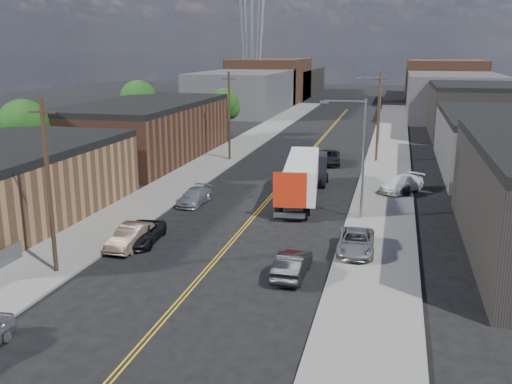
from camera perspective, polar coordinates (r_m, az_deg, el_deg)
The scene contains 29 objects.
ground at distance 78.56m, azimuth 6.25°, elevation 4.94°, with size 260.00×260.00×0.00m, color black.
centerline at distance 63.95m, azimuth 4.42°, elevation 2.87°, with size 0.32×120.00×0.01m, color gold.
sidewalk_left at distance 66.12m, azimuth -3.73°, elevation 3.32°, with size 5.00×140.00×0.15m, color slate.
sidewalk_right at distance 63.12m, azimuth 12.96°, elevation 2.46°, with size 5.00×140.00×0.15m, color slate.
warehouse_brown at distance 67.73m, azimuth -10.95°, elevation 6.11°, with size 12.00×26.00×6.60m.
industrial_right_c at distance 90.08m, azimuth 21.53°, elevation 7.66°, with size 14.00×22.00×7.60m.
skyline_left_a at distance 116.20m, azimuth -1.25°, elevation 9.98°, with size 16.00×30.00×8.00m, color #323234.
skyline_right_a at distance 112.63m, azimuth 19.07°, elevation 9.09°, with size 16.00×30.00×8.00m, color #323234.
skyline_left_b at distance 140.37m, azimuth 1.45°, elevation 11.11°, with size 16.00×26.00×10.00m, color #512E20.
skyline_right_b at distance 137.43m, azimuth 18.24°, elevation 10.36°, with size 16.00×26.00×10.00m, color #512E20.
skyline_left_c at distance 160.01m, azimuth 3.02°, elevation 10.94°, with size 16.00×40.00×7.00m, color black.
skyline_right_c at distance 157.44m, azimuth 17.71°, elevation 10.25°, with size 16.00×40.00×7.00m, color black.
streetlight_near at distance 42.57m, azimuth 10.18°, elevation 4.25°, with size 3.39×0.25×9.00m.
streetlight_far at distance 77.26m, azimuth 12.01°, elevation 8.55°, with size 3.39×0.25×9.00m.
utility_pole_left_near at distance 33.40m, azimuth -20.01°, elevation 0.57°, with size 1.60×0.26×10.00m.
utility_pole_left_far at distance 64.98m, azimuth -2.70°, elevation 7.66°, with size 1.60×0.26×10.00m.
utility_pole_right at distance 65.33m, azimuth 12.12°, elevation 7.39°, with size 1.60×0.26×10.00m.
tree_left_near at distance 58.46m, azimuth -22.14°, elevation 5.94°, with size 4.85×4.76×7.91m.
tree_left_mid at distance 79.89m, azimuth -11.64°, elevation 8.85°, with size 5.10×5.04×8.37m.
tree_left_far at distance 82.87m, azimuth -3.17°, elevation 8.66°, with size 4.35×4.20×6.97m.
semi_truck at distance 48.54m, azimuth 4.93°, elevation 1.80°, with size 3.77×14.66×3.77m.
car_left_b at distance 37.67m, azimuth -12.37°, elevation -4.36°, with size 1.57×4.50×1.48m, color #806953.
car_left_c at distance 38.40m, azimuth -11.40°, elevation -4.07°, with size 2.21×4.79×1.33m, color black.
car_left_d at distance 47.22m, azimuth -6.17°, elevation -0.45°, with size 1.82×4.48×1.30m, color #ACAFB1.
car_right_oncoming at distance 32.28m, azimuth 3.65°, elevation -7.24°, with size 1.55×4.44×1.46m, color black.
car_right_lot_a at distance 36.08m, azimuth 9.96°, elevation -4.94°, with size 2.23×4.83×1.34m, color #979B9C.
car_right_lot_b at distance 52.01m, azimuth 14.38°, elevation 0.81°, with size 2.04×5.02×1.46m, color white.
car_right_lot_c at distance 52.21m, azimuth 14.38°, elevation 0.80°, with size 1.59×3.94×1.34m, color black.
car_ahead_truck at distance 63.74m, azimuth 7.27°, elevation 3.45°, with size 2.52×5.46×1.52m, color black.
Camera 1 is at (10.21, -16.88, 12.51)m, focal length 40.00 mm.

